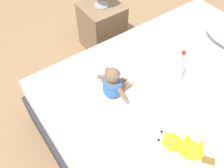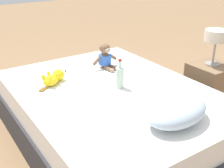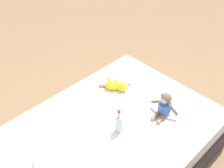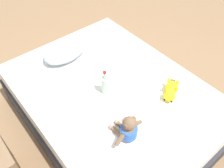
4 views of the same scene
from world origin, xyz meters
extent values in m
plane|color=#93704C|center=(0.00, 0.00, 0.00)|extent=(16.00, 16.00, 0.00)
cube|color=#2D2D33|center=(0.00, 0.00, 0.14)|extent=(1.43, 1.91, 0.29)
cube|color=white|center=(0.00, 0.00, 0.39)|extent=(1.38, 1.85, 0.19)
ellipsoid|color=brown|center=(-0.22, -0.46, 0.56)|extent=(0.12, 0.11, 0.15)
cylinder|color=blue|center=(-0.22, -0.46, 0.56)|extent=(0.14, 0.14, 0.09)
sphere|color=brown|center=(-0.22, -0.46, 0.67)|extent=(0.10, 0.10, 0.10)
ellipsoid|color=tan|center=(-0.23, -0.42, 0.66)|extent=(0.07, 0.05, 0.04)
sphere|color=black|center=(-0.24, -0.42, 0.68)|extent=(0.01, 0.01, 0.01)
sphere|color=black|center=(-0.21, -0.42, 0.68)|extent=(0.01, 0.01, 0.01)
cylinder|color=brown|center=(-0.27, -0.46, 0.68)|extent=(0.01, 0.03, 0.03)
cylinder|color=brown|center=(-0.18, -0.45, 0.68)|extent=(0.01, 0.03, 0.03)
cylinder|color=brown|center=(-0.32, -0.47, 0.57)|extent=(0.10, 0.04, 0.08)
cylinder|color=brown|center=(-0.13, -0.45, 0.57)|extent=(0.10, 0.04, 0.08)
cylinder|color=brown|center=(-0.26, -0.37, 0.50)|extent=(0.05, 0.10, 0.04)
cylinder|color=brown|center=(-0.20, -0.36, 0.50)|extent=(0.05, 0.10, 0.04)
sphere|color=tan|center=(-0.27, -0.32, 0.50)|extent=(0.04, 0.04, 0.04)
sphere|color=tan|center=(-0.21, -0.31, 0.50)|extent=(0.04, 0.04, 0.04)
ellipsoid|color=yellow|center=(0.37, -0.35, 0.52)|extent=(0.18, 0.17, 0.08)
sphere|color=yellow|center=(0.28, -0.41, 0.53)|extent=(0.10, 0.10, 0.10)
cone|color=yellow|center=(0.26, -0.45, 0.54)|extent=(0.07, 0.06, 0.05)
sphere|color=black|center=(0.23, -0.47, 0.55)|extent=(0.02, 0.02, 0.02)
cone|color=yellow|center=(0.23, -0.40, 0.54)|extent=(0.07, 0.06, 0.05)
sphere|color=black|center=(0.20, -0.42, 0.55)|extent=(0.02, 0.02, 0.02)
sphere|color=red|center=(0.29, -0.43, 0.56)|extent=(0.02, 0.02, 0.02)
sphere|color=red|center=(0.26, -0.38, 0.56)|extent=(0.02, 0.02, 0.02)
ellipsoid|color=yellow|center=(0.36, -0.41, 0.56)|extent=(0.04, 0.04, 0.05)
ellipsoid|color=yellow|center=(0.32, -0.33, 0.56)|extent=(0.04, 0.04, 0.05)
ellipsoid|color=yellow|center=(0.43, -0.36, 0.56)|extent=(0.04, 0.04, 0.05)
ellipsoid|color=yellow|center=(0.39, -0.30, 0.56)|extent=(0.04, 0.04, 0.05)
cube|color=brown|center=(0.46, -0.30, 0.49)|extent=(0.08, 0.07, 0.01)
cylinder|color=#B2D1B7|center=(-0.08, 0.00, 0.57)|extent=(0.07, 0.07, 0.17)
cylinder|color=#B2D1B7|center=(-0.08, 0.00, 0.68)|extent=(0.02, 0.02, 0.06)
cylinder|color=red|center=(-0.08, 0.00, 0.72)|extent=(0.03, 0.03, 0.01)
cube|color=#846647|center=(-1.13, 0.07, 0.24)|extent=(0.37, 0.37, 0.48)
cylinder|color=gray|center=(-1.13, 0.07, 0.49)|extent=(0.14, 0.14, 0.02)
camera|label=1|loc=(0.59, -1.04, 1.77)|focal=39.13mm
camera|label=2|loc=(1.16, 1.74, 1.47)|focal=46.49mm
camera|label=3|loc=(-1.16, 1.14, 2.32)|focal=43.59mm
camera|label=4|loc=(-0.89, -1.08, 2.01)|focal=37.74mm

